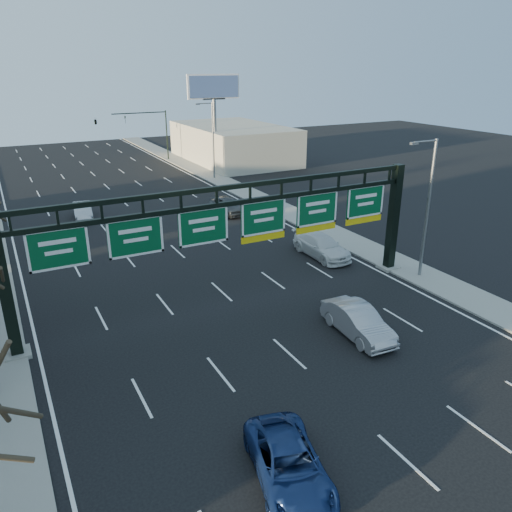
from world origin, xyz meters
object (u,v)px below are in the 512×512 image
car_white_wagon (322,246)px  car_silver_sedan (358,321)px  sign_gantry (237,229)px  car_blue_suv (289,464)px

car_white_wagon → car_silver_sedan: bearing=-116.4°
sign_gantry → car_blue_suv: size_ratio=5.10×
car_silver_sedan → car_white_wagon: car_silver_sedan is taller
sign_gantry → car_silver_sedan: (3.90, -6.14, -3.84)m
sign_gantry → car_white_wagon: bearing=25.2°
car_silver_sedan → car_white_wagon: (4.94, 10.29, -0.01)m
sign_gantry → car_silver_sedan: sign_gantry is taller
car_blue_suv → car_silver_sedan: bearing=52.6°
sign_gantry → car_white_wagon: size_ratio=4.61×
car_silver_sedan → car_white_wagon: bearing=67.7°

